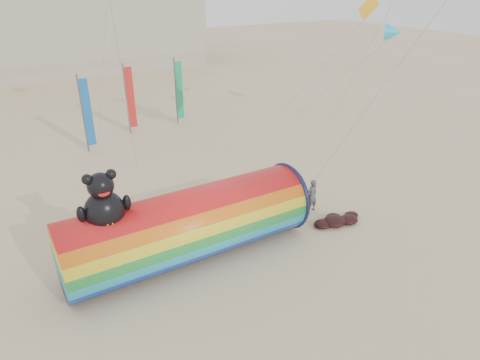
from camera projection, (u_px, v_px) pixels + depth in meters
ground at (248, 243)px, 19.04m from camera, size 160.00×160.00×0.00m
windsock_assembly at (189, 224)px, 17.54m from camera, size 10.33×3.14×4.76m
kite_handler at (312, 196)px, 21.34m from camera, size 0.64×0.43×1.73m
fabric_bundle at (337, 220)px, 20.52m from camera, size 2.62×1.35×0.41m
festival_banners at (134, 100)px, 31.06m from camera, size 8.30×2.52×5.20m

